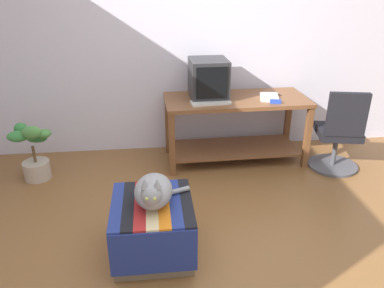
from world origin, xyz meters
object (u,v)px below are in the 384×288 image
keyboard (211,102)px  office_chair (339,136)px  tv_monitor (208,79)px  stapler (275,101)px  desk (235,118)px  book (269,97)px  potted_plant (33,154)px  cat (153,191)px  ottoman_with_blanket (153,228)px

keyboard → office_chair: (1.32, -0.21, -0.34)m
tv_monitor → stapler: 0.73m
tv_monitor → stapler: (0.65, -0.27, -0.18)m
desk → stapler: bearing=-32.4°
book → potted_plant: book is taller
book → cat: size_ratio=0.67×
keyboard → cat: 1.49m
keyboard → ottoman_with_blanket: bearing=-121.6°
tv_monitor → cat: (-0.61, -1.55, -0.37)m
ottoman_with_blanket → potted_plant: (-1.17, 1.26, 0.05)m
desk → office_chair: 1.09m
desk → office_chair: office_chair is taller
office_chair → stapler: office_chair is taller
tv_monitor → stapler: bearing=-23.5°
office_chair → desk: bearing=-8.0°
book → office_chair: office_chair is taller
desk → potted_plant: size_ratio=2.47×
ottoman_with_blanket → cat: cat is taller
book → keyboard: bearing=-157.0°
desk → office_chair: (1.02, -0.36, -0.11)m
office_chair → keyboard: bearing=2.6°
book → stapler: size_ratio=2.56×
tv_monitor → cat: size_ratio=1.01×
desk → cat: bearing=-122.5°
desk → office_chair: size_ratio=1.71×
potted_plant → stapler: size_ratio=5.61×
book → stapler: (0.01, -0.17, 0.01)m
desk → cat: desk is taller
book → ottoman_with_blanket: 1.98m
potted_plant → stapler: bearing=0.1°
keyboard → ottoman_with_blanket: (-0.62, -1.32, -0.51)m
keyboard → desk: bearing=20.6°
cat → stapler: size_ratio=3.82×
desk → book: bearing=-8.1°
tv_monitor → book: (0.64, -0.09, -0.19)m
book → potted_plant: bearing=-162.7°
potted_plant → stapler: 2.49m
cat → office_chair: size_ratio=0.47×
keyboard → cat: keyboard is taller
tv_monitor → keyboard: size_ratio=1.07×
keyboard → stapler: (0.66, -0.06, 0.01)m
tv_monitor → keyboard: 0.28m
cat → keyboard: bearing=70.9°
tv_monitor → book: bearing=-9.5°
cat → tv_monitor: bearing=73.6°
tv_monitor → ottoman_with_blanket: bearing=-113.6°
stapler → ottoman_with_blanket: bearing=149.0°
tv_monitor → office_chair: tv_monitor is taller
tv_monitor → book: size_ratio=1.51×
cat → stapler: stapler is taller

